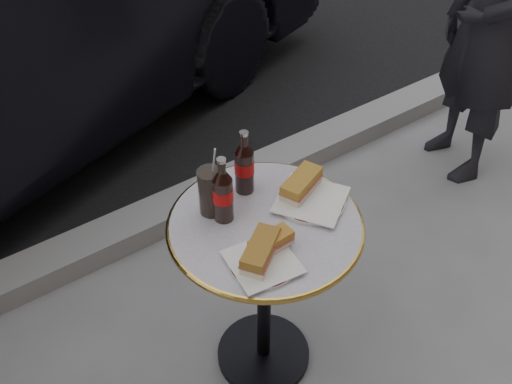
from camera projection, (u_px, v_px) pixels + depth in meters
ground at (263, 355)px, 2.26m from camera, size 80.00×80.00×0.00m
curb at (155, 219)px, 2.78m from camera, size 40.00×0.20×0.12m
bistro_table at (264, 296)px, 2.02m from camera, size 0.62×0.62×0.73m
plate_left at (263, 263)px, 1.64m from camera, size 0.25×0.25×0.01m
plate_right at (311, 201)px, 1.84m from camera, size 0.29×0.29×0.01m
sandwich_left_a at (260, 252)px, 1.63m from camera, size 0.18×0.16×0.06m
sandwich_left_b at (271, 243)px, 1.66m from camera, size 0.14×0.07×0.05m
sandwich_right at (301, 185)px, 1.85m from camera, size 0.18×0.13×0.06m
cola_bottle_left at (223, 190)px, 1.71m from camera, size 0.07×0.07×0.23m
cola_bottle_right at (244, 162)px, 1.82m from camera, size 0.08×0.08×0.23m
cola_glass at (211, 191)px, 1.76m from camera, size 0.10×0.10×0.16m
pedestrian at (491, 29)px, 2.68m from camera, size 0.54×0.67×1.59m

